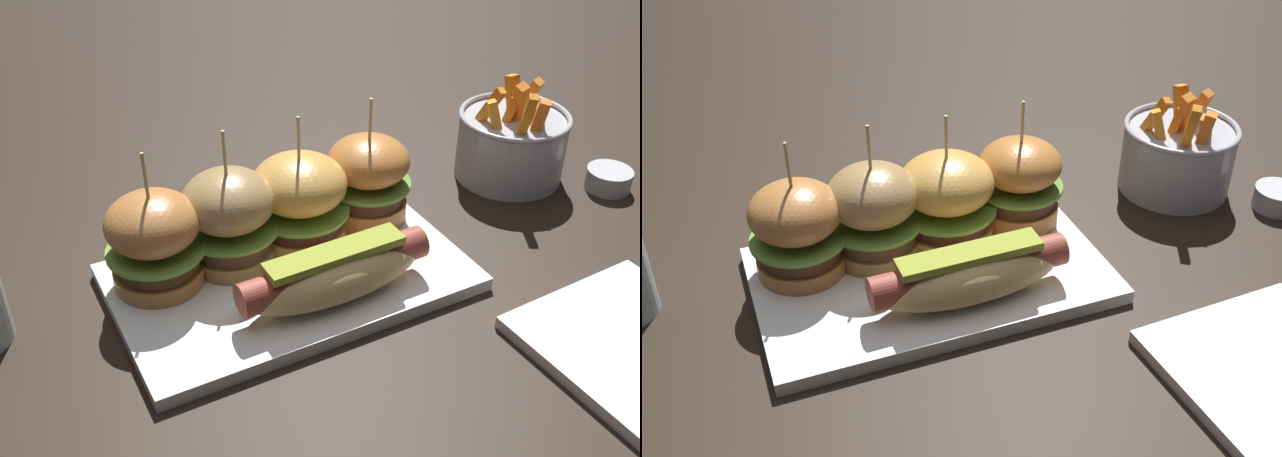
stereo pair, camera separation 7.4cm
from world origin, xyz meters
The scene contains 10 objects.
ground_plane centered at (0.00, 0.00, 0.00)m, with size 3.00×3.00×0.00m, color black.
platter_main centered at (0.00, 0.00, 0.01)m, with size 0.34×0.20×0.01m, color white.
hot_dog centered at (0.02, -0.05, 0.04)m, with size 0.19×0.06×0.05m.
slider_far_left centered at (-0.12, 0.05, 0.06)m, with size 0.09×0.09×0.14m.
slider_center_left centered at (-0.04, 0.05, 0.06)m, with size 0.10×0.10×0.14m.
slider_center_right centered at (0.04, 0.05, 0.06)m, with size 0.10×0.10×0.14m.
slider_far_right centered at (0.12, 0.05, 0.06)m, with size 0.09×0.09×0.14m.
fries_bucket centered at (0.33, 0.07, 0.04)m, with size 0.13×0.13×0.13m.
sauce_ramekin centered at (0.41, -0.01, 0.01)m, with size 0.05×0.05×0.02m.
side_plate centered at (0.23, -0.23, 0.01)m, with size 0.17×0.17×0.01m, color white.
Camera 2 is at (-0.19, -0.57, 0.47)m, focal length 43.12 mm.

